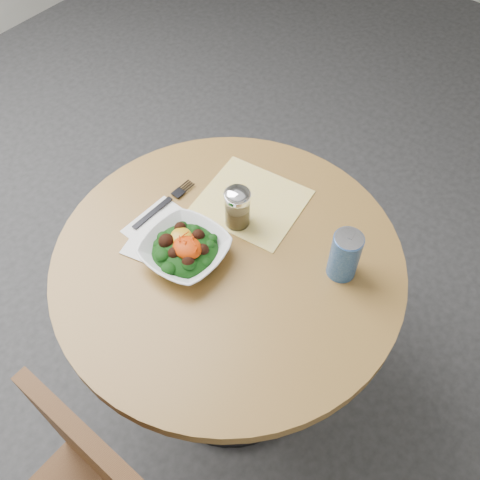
{
  "coord_description": "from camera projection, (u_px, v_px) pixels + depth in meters",
  "views": [
    {
      "loc": [
        0.51,
        -0.59,
        1.86
      ],
      "look_at": [
        0.02,
        0.03,
        0.81
      ],
      "focal_mm": 40.0,
      "sensor_mm": 36.0,
      "label": 1
    }
  ],
  "objects": [
    {
      "name": "spice_shaker",
      "position": [
        237.0,
        207.0,
        1.38
      ],
      "size": [
        0.07,
        0.07,
        0.13
      ],
      "color": "silver",
      "rests_on": "table"
    },
    {
      "name": "ground",
      "position": [
        232.0,
        375.0,
        1.96
      ],
      "size": [
        6.0,
        6.0,
        0.0
      ],
      "primitive_type": "plane",
      "color": "#29292C",
      "rests_on": "ground"
    },
    {
      "name": "cloth_napkin",
      "position": [
        251.0,
        202.0,
        1.47
      ],
      "size": [
        0.3,
        0.28,
        0.0
      ],
      "primitive_type": "cube",
      "rotation": [
        0.0,
        0.0,
        0.14
      ],
      "color": "#E5B90C",
      "rests_on": "table"
    },
    {
      "name": "beverage_can",
      "position": [
        345.0,
        255.0,
        1.28
      ],
      "size": [
        0.07,
        0.07,
        0.14
      ],
      "color": "navy",
      "rests_on": "table"
    },
    {
      "name": "table",
      "position": [
        229.0,
        298.0,
        1.51
      ],
      "size": [
        0.9,
        0.9,
        0.75
      ],
      "color": "black",
      "rests_on": "ground"
    },
    {
      "name": "fork",
      "position": [
        166.0,
        203.0,
        1.46
      ],
      "size": [
        0.03,
        0.22,
        0.0
      ],
      "color": "black",
      "rests_on": "table"
    },
    {
      "name": "paper_napkins",
      "position": [
        163.0,
        234.0,
        1.4
      ],
      "size": [
        0.21,
        0.21,
        0.0
      ],
      "color": "white",
      "rests_on": "table"
    },
    {
      "name": "salad_bowl",
      "position": [
        185.0,
        250.0,
        1.34
      ],
      "size": [
        0.22,
        0.22,
        0.08
      ],
      "color": "white",
      "rests_on": "table"
    }
  ]
}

